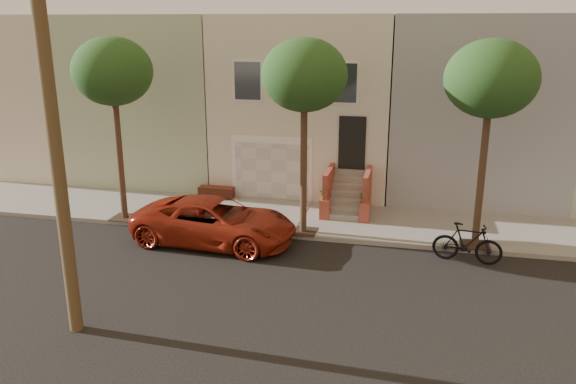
# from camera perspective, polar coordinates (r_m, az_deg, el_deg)

# --- Properties ---
(ground) EXTENTS (90.00, 90.00, 0.00)m
(ground) POSITION_cam_1_polar(r_m,az_deg,el_deg) (15.95, -4.78, -8.98)
(ground) COLOR black
(ground) RESTS_ON ground
(sidewalk) EXTENTS (40.00, 3.70, 0.15)m
(sidewalk) POSITION_cam_1_polar(r_m,az_deg,el_deg) (20.70, -0.43, -2.55)
(sidewalk) COLOR gray
(sidewalk) RESTS_ON ground
(house_row) EXTENTS (33.10, 11.70, 7.00)m
(house_row) POSITION_cam_1_polar(r_m,az_deg,el_deg) (25.48, 2.52, 9.33)
(house_row) COLOR beige
(house_row) RESTS_ON sidewalk
(tree_left) EXTENTS (2.70, 2.57, 6.30)m
(tree_left) POSITION_cam_1_polar(r_m,az_deg,el_deg) (20.25, -17.10, 11.33)
(tree_left) COLOR #2D2116
(tree_left) RESTS_ON sidewalk
(tree_mid) EXTENTS (2.70, 2.57, 6.30)m
(tree_mid) POSITION_cam_1_polar(r_m,az_deg,el_deg) (18.00, 1.65, 11.46)
(tree_mid) COLOR #2D2116
(tree_mid) RESTS_ON sidewalk
(tree_right) EXTENTS (2.70, 2.57, 6.30)m
(tree_right) POSITION_cam_1_polar(r_m,az_deg,el_deg) (17.81, 19.61, 10.47)
(tree_right) COLOR #2D2116
(tree_right) RESTS_ON sidewalk
(pickup_truck) EXTENTS (5.40, 2.78, 1.46)m
(pickup_truck) POSITION_cam_1_polar(r_m,az_deg,el_deg) (18.48, -7.32, -2.94)
(pickup_truck) COLOR maroon
(pickup_truck) RESTS_ON ground
(motorcycle) EXTENTS (2.07, 0.82, 1.21)m
(motorcycle) POSITION_cam_1_polar(r_m,az_deg,el_deg) (17.75, 17.46, -4.87)
(motorcycle) COLOR black
(motorcycle) RESTS_ON ground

